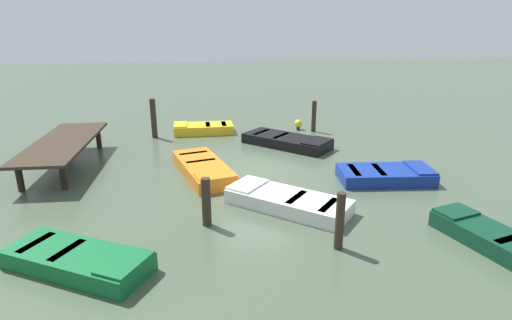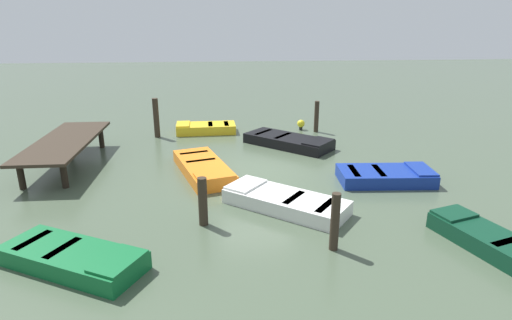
{
  "view_description": "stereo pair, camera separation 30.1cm",
  "coord_description": "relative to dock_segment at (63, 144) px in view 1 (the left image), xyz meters",
  "views": [
    {
      "loc": [
        -13.67,
        1.56,
        4.96
      ],
      "look_at": [
        0.0,
        0.0,
        0.35
      ],
      "focal_mm": 29.45,
      "sensor_mm": 36.0,
      "label": 1
    },
    {
      "loc": [
        -13.7,
        1.26,
        4.96
      ],
      "look_at": [
        0.0,
        0.0,
        0.35
      ],
      "focal_mm": 29.45,
      "sensor_mm": 36.0,
      "label": 2
    }
  ],
  "objects": [
    {
      "name": "rowboat_dark_green",
      "position": [
        -7.0,
        -11.5,
        -0.63
      ],
      "size": [
        3.25,
        1.9,
        0.46
      ],
      "rotation": [
        0.0,
        0.0,
        0.3
      ],
      "color": "#0C3823",
      "rests_on": "ground_plane"
    },
    {
      "name": "ground_plane",
      "position": [
        -1.07,
        -6.67,
        -0.84
      ],
      "size": [
        80.0,
        80.0,
        0.0
      ],
      "primitive_type": "plane",
      "color": "#475642"
    },
    {
      "name": "mooring_piling_far_right",
      "position": [
        3.84,
        -9.92,
        -0.12
      ],
      "size": [
        0.21,
        0.21,
        1.44
      ],
      "primitive_type": "cylinder",
      "color": "#33281E",
      "rests_on": "ground_plane"
    },
    {
      "name": "rowboat_blue",
      "position": [
        -2.61,
        -10.72,
        -0.63
      ],
      "size": [
        1.64,
        3.01,
        0.46
      ],
      "rotation": [
        0.0,
        0.0,
        4.65
      ],
      "color": "navy",
      "rests_on": "ground_plane"
    },
    {
      "name": "mooring_piling_mid_left",
      "position": [
        3.6,
        -2.7,
        0.02
      ],
      "size": [
        0.25,
        0.25,
        1.73
      ],
      "primitive_type": "cylinder",
      "color": "#33281E",
      "rests_on": "ground_plane"
    },
    {
      "name": "rowboat_orange",
      "position": [
        -1.35,
        -4.86,
        -0.63
      ],
      "size": [
        3.74,
        2.27,
        0.46
      ],
      "rotation": [
        0.0,
        0.0,
        3.43
      ],
      "color": "orange",
      "rests_on": "ground_plane"
    },
    {
      "name": "rowboat_black",
      "position": [
        1.65,
        -8.28,
        -0.63
      ],
      "size": [
        3.49,
        3.64,
        0.46
      ],
      "rotation": [
        0.0,
        0.0,
        3.98
      ],
      "color": "black",
      "rests_on": "ground_plane"
    },
    {
      "name": "mooring_piling_center",
      "position": [
        -5.06,
        -4.97,
        -0.21
      ],
      "size": [
        0.23,
        0.23,
        1.27
      ],
      "primitive_type": "cylinder",
      "color": "#33281E",
      "rests_on": "ground_plane"
    },
    {
      "name": "marker_buoy",
      "position": [
        4.28,
        -9.3,
        -0.56
      ],
      "size": [
        0.36,
        0.36,
        0.48
      ],
      "color": "#262626",
      "rests_on": "ground_plane"
    },
    {
      "name": "rowboat_yellow",
      "position": [
        4.18,
        -4.82,
        -0.63
      ],
      "size": [
        1.34,
        2.71,
        0.46
      ],
      "rotation": [
        0.0,
        0.0,
        1.61
      ],
      "color": "gold",
      "rests_on": "ground_plane"
    },
    {
      "name": "dock_segment",
      "position": [
        0.0,
        0.0,
        0.0
      ],
      "size": [
        5.44,
        1.85,
        0.95
      ],
      "rotation": [
        0.0,
        0.0,
        -0.01
      ],
      "color": "#33281E",
      "rests_on": "ground_plane"
    },
    {
      "name": "mooring_piling_far_left",
      "position": [
        -6.55,
        -7.94,
        -0.16
      ],
      "size": [
        0.2,
        0.2,
        1.37
      ],
      "primitive_type": "cylinder",
      "color": "#33281E",
      "rests_on": "ground_plane"
    },
    {
      "name": "rowboat_white",
      "position": [
        -4.29,
        -7.17,
        -0.63
      ],
      "size": [
        3.15,
        3.48,
        0.46
      ],
      "rotation": [
        0.0,
        0.0,
        0.9
      ],
      "color": "silver",
      "rests_on": "ground_plane"
    },
    {
      "name": "rowboat_green",
      "position": [
        -6.76,
        -2.29,
        -0.63
      ],
      "size": [
        2.53,
        3.34,
        0.46
      ],
      "rotation": [
        0.0,
        0.0,
        4.23
      ],
      "color": "#0F602D",
      "rests_on": "ground_plane"
    }
  ]
}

